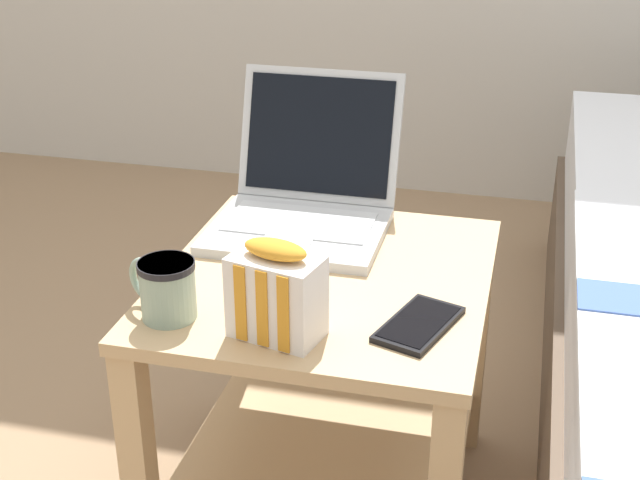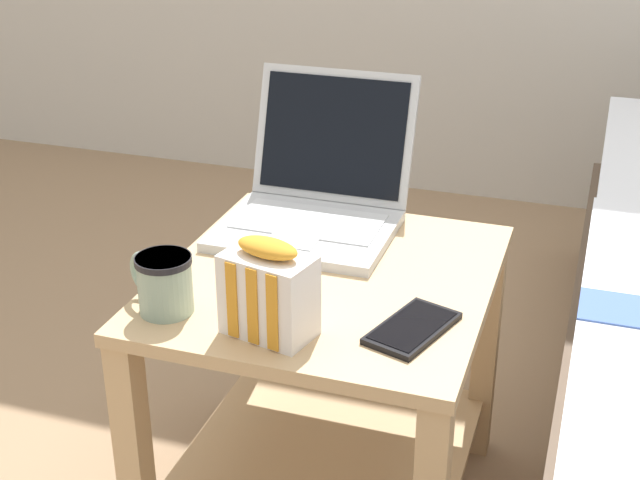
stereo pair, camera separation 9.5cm
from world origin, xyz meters
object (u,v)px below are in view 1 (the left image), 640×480
object	(u,v)px
laptop	(305,198)
cell_phone	(419,324)
snack_bag	(276,293)
mug_front_left	(166,286)

from	to	relation	value
laptop	cell_phone	world-z (taller)	laptop
snack_bag	mug_front_left	bearing A→B (deg)	176.01
cell_phone	mug_front_left	bearing A→B (deg)	-170.96
snack_bag	cell_phone	bearing A→B (deg)	19.95
snack_bag	cell_phone	world-z (taller)	snack_bag
mug_front_left	snack_bag	size ratio (longest dim) A/B	0.81
laptop	cell_phone	bearing A→B (deg)	-51.11
mug_front_left	snack_bag	distance (m)	0.17
laptop	mug_front_left	bearing A→B (deg)	-106.35
laptop	snack_bag	xyz separation A→B (m)	(0.06, -0.38, 0.02)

